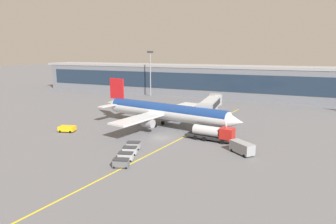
% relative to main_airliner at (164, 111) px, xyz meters
% --- Properties ---
extents(ground_plane, '(700.00, 700.00, 0.00)m').
position_rel_main_airliner_xyz_m(ground_plane, '(3.56, -9.40, -4.14)').
color(ground_plane, slate).
extents(apron_lead_in_line, '(10.08, 79.44, 0.01)m').
position_rel_main_airliner_xyz_m(apron_lead_in_line, '(7.80, -7.40, -4.13)').
color(apron_lead_in_line, yellow).
rests_on(apron_lead_in_line, ground_plane).
extents(terminal_building, '(218.75, 16.62, 13.44)m').
position_rel_main_airliner_xyz_m(terminal_building, '(17.64, 58.71, 2.60)').
color(terminal_building, slate).
rests_on(terminal_building, ground_plane).
extents(main_airliner, '(41.86, 33.37, 11.76)m').
position_rel_main_airliner_xyz_m(main_airliner, '(0.00, 0.00, 0.00)').
color(main_airliner, silver).
rests_on(main_airliner, ground_plane).
extents(jet_bridge, '(5.89, 20.85, 6.83)m').
position_rel_main_airliner_xyz_m(jet_bridge, '(9.49, 9.34, 0.98)').
color(jet_bridge, '#B2B7BC').
rests_on(jet_bridge, ground_plane).
extents(fuel_tanker, '(11.01, 3.65, 3.25)m').
position_rel_main_airliner_xyz_m(fuel_tanker, '(14.70, -6.62, -2.39)').
color(fuel_tanker, '#232326').
rests_on(fuel_tanker, ground_plane).
extents(crew_van, '(5.22, 4.75, 2.30)m').
position_rel_main_airliner_xyz_m(crew_van, '(22.18, -12.59, -2.82)').
color(crew_van, gray).
rests_on(crew_van, ground_plane).
extents(pushback_tug, '(4.28, 3.25, 1.40)m').
position_rel_main_airliner_xyz_m(pushback_tug, '(-19.49, -13.98, -3.29)').
color(pushback_tug, yellow).
rests_on(pushback_tug, ground_plane).
extents(baggage_cart_0, '(3.00, 2.30, 1.48)m').
position_rel_main_airliner_xyz_m(baggage_cart_0, '(4.85, -27.63, -3.35)').
color(baggage_cart_0, '#595B60').
rests_on(baggage_cart_0, ground_plane).
extents(baggage_cart_1, '(3.00, 2.30, 1.48)m').
position_rel_main_airliner_xyz_m(baggage_cart_1, '(3.85, -24.59, -3.35)').
color(baggage_cart_1, '#B2B7BC').
rests_on(baggage_cart_1, ground_plane).
extents(baggage_cart_2, '(3.00, 2.30, 1.48)m').
position_rel_main_airliner_xyz_m(baggage_cart_2, '(2.84, -21.55, -3.35)').
color(baggage_cart_2, '#B2B7BC').
rests_on(baggage_cart_2, ground_plane).
extents(baggage_cart_3, '(3.00, 2.30, 1.48)m').
position_rel_main_airliner_xyz_m(baggage_cart_3, '(1.84, -18.51, -3.35)').
color(baggage_cart_3, gray).
rests_on(baggage_cart_3, ground_plane).
extents(apron_light_mast_0, '(2.80, 0.50, 19.45)m').
position_rel_main_airliner_xyz_m(apron_light_mast_0, '(-28.61, 46.75, 7.49)').
color(apron_light_mast_0, gray).
rests_on(apron_light_mast_0, ground_plane).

